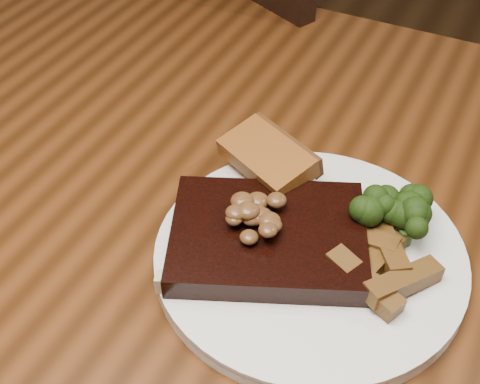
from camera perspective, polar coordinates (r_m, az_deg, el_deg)
The scene contains 9 objects.
dining_table at distance 0.74m, azimuth -1.49°, elevation -7.05°, with size 1.60×0.90×0.75m.
chair_far at distance 1.31m, azimuth 2.41°, elevation 10.88°, with size 0.60×0.60×0.96m.
plate at distance 0.62m, azimuth 5.96°, elevation -5.58°, with size 0.29×0.29×0.01m, color white.
steak at distance 0.61m, azimuth 2.41°, elevation -4.00°, with size 0.18×0.13×0.03m, color black.
steak_bone at distance 0.58m, azimuth -0.14°, elevation -8.21°, with size 0.14×0.01×0.02m, color #BFAE94.
mushroom_pile at distance 0.59m, azimuth 2.17°, elevation -1.71°, with size 0.06×0.06×0.03m, color brown, non-canonical shape.
garlic_bread at distance 0.68m, azimuth 2.26°, elevation 1.73°, with size 0.10×0.05×0.02m, color #97551B.
potato_wedges at distance 0.60m, azimuth 10.75°, elevation -6.42°, with size 0.10×0.10×0.02m, color brown, non-canonical shape.
broccoli_cluster at distance 0.64m, azimuth 13.42°, elevation -1.35°, with size 0.08×0.08×0.04m, color #1B310B, non-canonical shape.
Camera 1 is at (0.23, -0.42, 1.22)m, focal length 50.00 mm.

